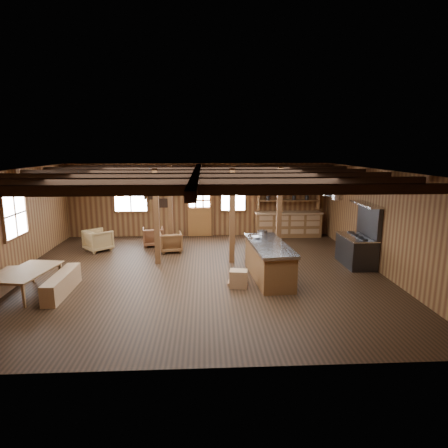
{
  "coord_description": "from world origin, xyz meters",
  "views": [
    {
      "loc": [
        0.21,
        -9.77,
        3.38
      ],
      "look_at": [
        0.77,
        1.05,
        1.16
      ],
      "focal_mm": 30.0,
      "sensor_mm": 36.0,
      "label": 1
    }
  ],
  "objects_px": {
    "armchair_a": "(153,237)",
    "dining_table": "(30,282)",
    "armchair_c": "(98,240)",
    "commercial_range": "(358,245)",
    "kitchen_island": "(269,261)",
    "armchair_b": "(171,242)"
  },
  "relations": [
    {
      "from": "commercial_range",
      "to": "kitchen_island",
      "type": "bearing_deg",
      "value": -160.52
    },
    {
      "from": "armchair_b",
      "to": "armchair_c",
      "type": "bearing_deg",
      "value": -16.15
    },
    {
      "from": "armchair_a",
      "to": "armchair_c",
      "type": "height_order",
      "value": "armchair_c"
    },
    {
      "from": "kitchen_island",
      "to": "armchair_c",
      "type": "height_order",
      "value": "kitchen_island"
    },
    {
      "from": "kitchen_island",
      "to": "commercial_range",
      "type": "distance_m",
      "value": 2.96
    },
    {
      "from": "armchair_c",
      "to": "commercial_range",
      "type": "bearing_deg",
      "value": -146.36
    },
    {
      "from": "kitchen_island",
      "to": "dining_table",
      "type": "xyz_separation_m",
      "value": [
        -5.76,
        -0.81,
        -0.19
      ]
    },
    {
      "from": "armchair_a",
      "to": "dining_table",
      "type": "bearing_deg",
      "value": 53.36
    },
    {
      "from": "commercial_range",
      "to": "armchair_b",
      "type": "relative_size",
      "value": 2.56
    },
    {
      "from": "dining_table",
      "to": "commercial_range",
      "type": "bearing_deg",
      "value": -68.98
    },
    {
      "from": "dining_table",
      "to": "armchair_c",
      "type": "height_order",
      "value": "armchair_c"
    },
    {
      "from": "commercial_range",
      "to": "dining_table",
      "type": "bearing_deg",
      "value": -168.14
    },
    {
      "from": "kitchen_island",
      "to": "armchair_b",
      "type": "height_order",
      "value": "kitchen_island"
    },
    {
      "from": "commercial_range",
      "to": "armchair_b",
      "type": "xyz_separation_m",
      "value": [
        -5.58,
        1.72,
        -0.28
      ]
    },
    {
      "from": "commercial_range",
      "to": "armchair_a",
      "type": "relative_size",
      "value": 2.57
    },
    {
      "from": "armchair_c",
      "to": "dining_table",
      "type": "bearing_deg",
      "value": 129.19
    },
    {
      "from": "armchair_b",
      "to": "armchair_c",
      "type": "relative_size",
      "value": 0.91
    },
    {
      "from": "armchair_a",
      "to": "armchair_b",
      "type": "bearing_deg",
      "value": 121.21
    },
    {
      "from": "kitchen_island",
      "to": "armchair_a",
      "type": "relative_size",
      "value": 3.6
    },
    {
      "from": "armchair_b",
      "to": "commercial_range",
      "type": "bearing_deg",
      "value": 152.58
    },
    {
      "from": "kitchen_island",
      "to": "armchair_a",
      "type": "distance_m",
      "value": 4.95
    },
    {
      "from": "dining_table",
      "to": "armchair_b",
      "type": "relative_size",
      "value": 2.31
    }
  ]
}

